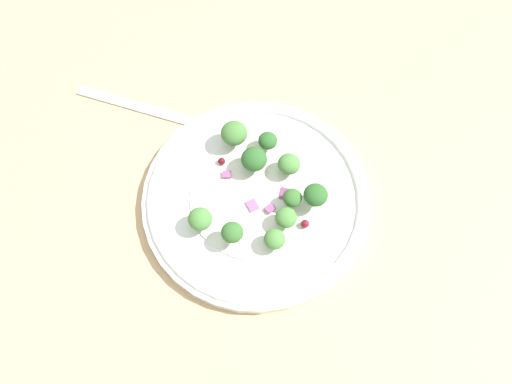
{
  "coord_description": "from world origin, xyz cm",
  "views": [
    {
      "loc": [
        25.05,
        6.99,
        57.23
      ],
      "look_at": [
        1.38,
        -1.36,
        2.7
      ],
      "focal_mm": 39.73,
      "sensor_mm": 36.0,
      "label": 1
    }
  ],
  "objects_px": {
    "plate": "(256,199)",
    "fork": "(159,112)",
    "broccoli_floret_0": "(200,219)",
    "broccoli_floret_1": "(254,160)",
    "broccoli_floret_2": "(275,239)"
  },
  "relations": [
    {
      "from": "plate",
      "to": "fork",
      "type": "xyz_separation_m",
      "value": [
        -0.07,
        -0.15,
        -0.01
      ]
    },
    {
      "from": "broccoli_floret_0",
      "to": "plate",
      "type": "bearing_deg",
      "value": 138.19
    },
    {
      "from": "broccoli_floret_1",
      "to": "plate",
      "type": "bearing_deg",
      "value": 22.83
    },
    {
      "from": "plate",
      "to": "broccoli_floret_1",
      "type": "height_order",
      "value": "broccoli_floret_1"
    },
    {
      "from": "fork",
      "to": "broccoli_floret_1",
      "type": "bearing_deg",
      "value": 74.4
    },
    {
      "from": "broccoli_floret_1",
      "to": "fork",
      "type": "relative_size",
      "value": 0.15
    },
    {
      "from": "plate",
      "to": "broccoli_floret_0",
      "type": "xyz_separation_m",
      "value": [
        0.05,
        -0.04,
        0.02
      ]
    },
    {
      "from": "plate",
      "to": "broccoli_floret_1",
      "type": "xyz_separation_m",
      "value": [
        -0.03,
        -0.01,
        0.02
      ]
    },
    {
      "from": "broccoli_floret_0",
      "to": "broccoli_floret_2",
      "type": "height_order",
      "value": "broccoli_floret_0"
    },
    {
      "from": "plate",
      "to": "broccoli_floret_2",
      "type": "bearing_deg",
      "value": 38.85
    },
    {
      "from": "plate",
      "to": "broccoli_floret_1",
      "type": "relative_size",
      "value": 8.64
    },
    {
      "from": "broccoli_floret_0",
      "to": "fork",
      "type": "relative_size",
      "value": 0.14
    },
    {
      "from": "broccoli_floret_2",
      "to": "broccoli_floret_0",
      "type": "bearing_deg",
      "value": -86.47
    },
    {
      "from": "broccoli_floret_0",
      "to": "broccoli_floret_2",
      "type": "xyz_separation_m",
      "value": [
        -0.0,
        0.08,
        -0.0
      ]
    },
    {
      "from": "broccoli_floret_1",
      "to": "fork",
      "type": "bearing_deg",
      "value": -105.6
    }
  ]
}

